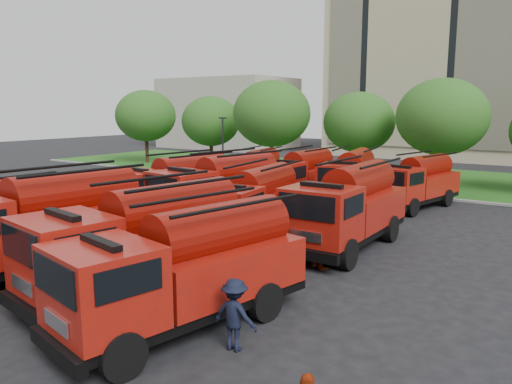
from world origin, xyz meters
TOP-DOWN VIEW (x-y plane):
  - ground at (0.00, 0.00)m, footprint 140.00×140.00m
  - lawn at (0.00, 26.00)m, footprint 70.00×16.00m
  - curb at (0.00, 17.90)m, footprint 70.00×0.30m
  - apartment_building at (2.00, 47.94)m, footprint 30.00×14.18m
  - side_building at (-30.00, 44.00)m, footprint 18.00×12.00m
  - tree_0 at (-24.00, 22.00)m, footprint 6.30×6.30m
  - tree_1 at (-16.00, 23.00)m, footprint 5.71×5.71m
  - tree_2 at (-8.00, 21.50)m, footprint 6.72×6.72m
  - tree_3 at (-1.00, 24.00)m, footprint 5.88×5.88m
  - tree_4 at (6.00, 22.50)m, footprint 6.55×6.55m
  - lamp_post_0 at (-10.00, 17.20)m, footprint 0.60×0.25m
  - fire_truck_1 at (-0.54, -5.24)m, footprint 3.63×8.21m
  - fire_truck_2 at (3.88, -4.63)m, footprint 3.82×7.97m
  - fire_truck_3 at (6.67, -5.67)m, footprint 3.88×7.57m
  - fire_truck_4 at (-2.89, 4.02)m, footprint 3.34×7.60m
  - fire_truck_5 at (-0.09, 4.41)m, footprint 3.66×8.03m
  - fire_truck_6 at (3.02, 2.78)m, footprint 3.43×7.40m
  - fire_truck_7 at (6.98, 4.06)m, footprint 2.88×7.71m
  - fire_truck_8 at (-3.85, 12.97)m, footprint 3.50×6.90m
  - fire_truck_9 at (0.11, 12.23)m, footprint 2.66×7.10m
  - fire_truck_10 at (3.43, 12.57)m, footprint 3.93×7.68m
  - fire_truck_11 at (6.85, 14.30)m, footprint 3.63×7.09m
  - firefighter_3 at (8.48, -5.97)m, footprint 1.22×0.68m
  - firefighter_4 at (0.23, -0.90)m, footprint 1.09×0.87m
  - firefighter_5 at (7.25, 0.93)m, footprint 1.99×1.49m

SIDE VIEW (x-z plane):
  - ground at x=0.00m, z-range 0.00..0.00m
  - firefighter_3 at x=8.48m, z-range -0.91..0.91m
  - firefighter_4 at x=0.23m, z-range -0.98..0.98m
  - firefighter_5 at x=7.25m, z-range -0.99..0.99m
  - lawn at x=0.00m, z-range 0.00..0.12m
  - curb at x=0.00m, z-range 0.00..0.14m
  - fire_truck_8 at x=-3.85m, z-range 0.01..3.01m
  - fire_truck_11 at x=6.85m, z-range 0.01..3.09m
  - fire_truck_9 at x=0.11m, z-range 0.01..3.23m
  - fire_truck_6 at x=3.02m, z-range 0.01..3.26m
  - fire_truck_3 at x=6.67m, z-range 0.01..3.30m
  - fire_truck_10 at x=3.43m, z-range 0.01..3.35m
  - fire_truck_4 at x=-2.89m, z-range 0.01..3.37m
  - fire_truck_2 at x=3.88m, z-range 0.01..3.49m
  - fire_truck_7 at x=6.98m, z-range 0.01..3.51m
  - fire_truck_5 at x=-0.09m, z-range 0.01..3.54m
  - fire_truck_1 at x=-0.54m, z-range 0.01..3.63m
  - lamp_post_0 at x=-10.00m, z-range 0.34..5.45m
  - tree_1 at x=-16.00m, z-range 1.06..8.04m
  - tree_3 at x=-1.00m, z-range 1.09..8.28m
  - side_building at x=-30.00m, z-range 0.00..10.00m
  - tree_0 at x=-24.00m, z-range 1.17..8.87m
  - tree_4 at x=6.00m, z-range 1.21..9.23m
  - tree_2 at x=-8.00m, z-range 1.25..9.46m
  - apartment_building at x=2.00m, z-range 0.00..25.00m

